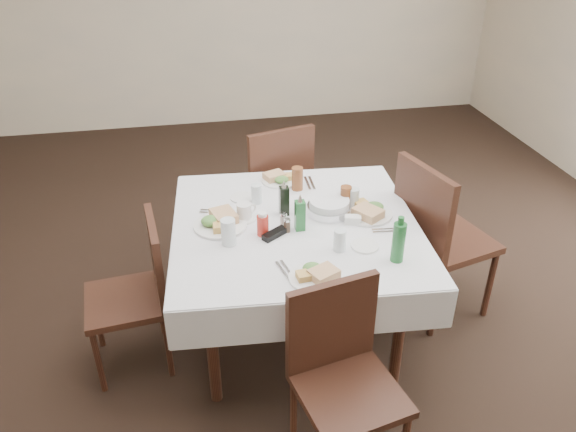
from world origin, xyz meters
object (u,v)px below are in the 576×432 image
(oil_cruet_green, at_px, (300,214))
(chair_south, at_px, (341,367))
(water_e, at_px, (353,198))
(water_w, at_px, (228,232))
(oil_cruet_dark, at_px, (284,200))
(chair_east, at_px, (435,232))
(coffee_mug, at_px, (244,212))
(water_n, at_px, (256,194))
(water_s, at_px, (340,240))
(chair_west, at_px, (140,286))
(green_bottle, at_px, (399,242))
(bread_basket, at_px, (329,207))
(dining_table, at_px, (296,236))
(ketchup_bottle, at_px, (263,224))
(chair_north, at_px, (275,182))

(oil_cruet_green, bearing_deg, chair_south, -88.34)
(water_e, distance_m, water_w, 0.77)
(water_e, xyz_separation_m, oil_cruet_dark, (-0.40, -0.00, 0.03))
(chair_south, xyz_separation_m, chair_east, (0.82, 0.87, 0.07))
(coffee_mug, bearing_deg, water_w, -115.51)
(water_w, bearing_deg, chair_east, 7.56)
(water_w, bearing_deg, water_n, 63.40)
(chair_south, height_order, water_s, chair_south)
(chair_west, xyz_separation_m, water_e, (1.22, 0.17, 0.32))
(chair_west, distance_m, water_s, 1.10)
(chair_south, distance_m, coffee_mug, 1.03)
(chair_west, xyz_separation_m, oil_cruet_green, (0.87, -0.00, 0.35))
(chair_south, relative_size, coffee_mug, 6.51)
(green_bottle, bearing_deg, water_e, 96.03)
(water_s, xyz_separation_m, bread_basket, (0.04, 0.37, -0.02))
(dining_table, relative_size, bread_basket, 5.71)
(water_e, bearing_deg, water_s, -115.44)
(water_e, relative_size, bread_basket, 0.47)
(water_n, distance_m, water_w, 0.45)
(chair_south, height_order, water_n, chair_south)
(water_n, height_order, oil_cruet_green, oil_cruet_green)
(chair_west, bearing_deg, bread_basket, 7.46)
(water_w, xyz_separation_m, oil_cruet_green, (0.39, 0.07, 0.02))
(water_s, distance_m, ketchup_bottle, 0.42)
(water_s, bearing_deg, chair_west, 167.13)
(dining_table, relative_size, ketchup_bottle, 10.66)
(chair_east, relative_size, coffee_mug, 7.38)
(water_n, bearing_deg, water_s, -59.26)
(chair_north, height_order, water_s, chair_north)
(water_e, bearing_deg, oil_cruet_green, -153.33)
(water_s, xyz_separation_m, oil_cruet_dark, (-0.21, 0.41, 0.03))
(bread_basket, distance_m, oil_cruet_green, 0.25)
(water_n, xyz_separation_m, green_bottle, (0.59, -0.71, 0.05))
(water_n, height_order, water_s, water_s)
(chair_north, distance_m, water_s, 1.22)
(chair_south, relative_size, oil_cruet_green, 4.21)
(chair_east, relative_size, bread_basket, 4.11)
(ketchup_bottle, bearing_deg, water_e, 19.24)
(dining_table, height_order, chair_west, chair_west)
(dining_table, relative_size, chair_west, 1.61)
(chair_west, xyz_separation_m, water_s, (1.02, -0.23, 0.31))
(dining_table, relative_size, chair_east, 1.39)
(water_n, bearing_deg, chair_south, -79.50)
(water_n, bearing_deg, chair_west, -153.96)
(water_s, bearing_deg, water_w, 163.13)
(water_s, height_order, water_w, water_w)
(chair_north, distance_m, coffee_mug, 0.88)
(bread_basket, relative_size, coffee_mug, 1.79)
(chair_west, distance_m, green_bottle, 1.38)
(oil_cruet_green, height_order, coffee_mug, oil_cruet_green)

